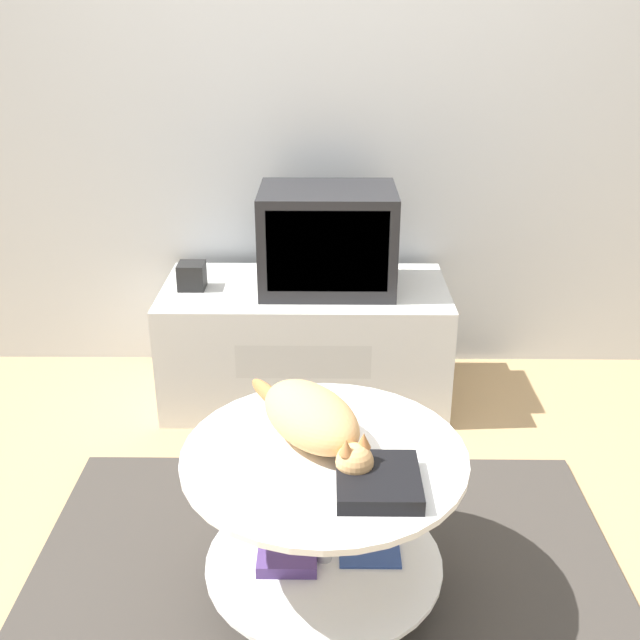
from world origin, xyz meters
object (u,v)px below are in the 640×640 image
speaker (191,276)px  cat (312,420)px  dvd_box (378,481)px  tv (327,239)px

speaker → cat: cat is taller
speaker → dvd_box: (0.67, -1.34, -0.03)m
tv → speaker: size_ratio=5.03×
dvd_box → speaker: bearing=116.7°
speaker → tv: bearing=1.9°
tv → dvd_box: bearing=-84.7°
speaker → dvd_box: 1.50m
tv → cat: tv is taller
dvd_box → cat: (-0.16, 0.20, 0.05)m
speaker → cat: (0.51, -1.14, 0.02)m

